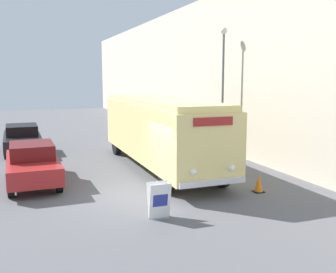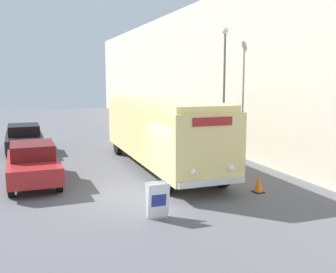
% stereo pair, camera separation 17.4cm
% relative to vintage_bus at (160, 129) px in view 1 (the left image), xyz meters
% --- Properties ---
extents(ground_plane, '(80.00, 80.00, 0.00)m').
position_rel_vintage_bus_xyz_m(ground_plane, '(-2.14, -3.68, -1.83)').
color(ground_plane, '#56565B').
extents(building_wall_right, '(0.30, 60.00, 8.82)m').
position_rel_vintage_bus_xyz_m(building_wall_right, '(4.85, 6.32, 2.58)').
color(building_wall_right, beige).
rests_on(building_wall_right, ground_plane).
extents(vintage_bus, '(2.59, 10.60, 3.20)m').
position_rel_vintage_bus_xyz_m(vintage_bus, '(0.00, 0.00, 0.00)').
color(vintage_bus, black).
rests_on(vintage_bus, ground_plane).
extents(sign_board, '(0.65, 0.40, 1.08)m').
position_rel_vintage_bus_xyz_m(sign_board, '(-2.22, -6.13, -1.30)').
color(sign_board, gray).
rests_on(sign_board, ground_plane).
extents(streetlamp, '(0.36, 0.36, 6.67)m').
position_rel_vintage_bus_xyz_m(streetlamp, '(4.00, 1.50, 2.47)').
color(streetlamp, '#595E60').
rests_on(streetlamp, ground_plane).
extents(parked_car_near, '(1.97, 4.58, 1.59)m').
position_rel_vintage_bus_xyz_m(parked_car_near, '(-5.58, -0.78, -1.01)').
color(parked_car_near, black).
rests_on(parked_car_near, ground_plane).
extents(parked_car_mid, '(1.99, 4.80, 1.52)m').
position_rel_vintage_bus_xyz_m(parked_car_mid, '(-5.89, 6.33, -1.06)').
color(parked_car_mid, black).
rests_on(parked_car_mid, ground_plane).
extents(traffic_cone, '(0.36, 0.36, 0.65)m').
position_rel_vintage_bus_xyz_m(traffic_cone, '(2.06, -4.92, -1.51)').
color(traffic_cone, black).
rests_on(traffic_cone, ground_plane).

